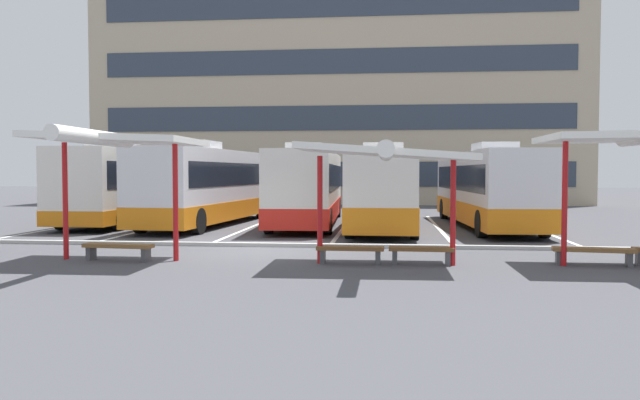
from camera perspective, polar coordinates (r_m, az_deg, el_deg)
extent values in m
plane|color=#47474C|center=(19.04, -5.47, -4.57)|extent=(160.00, 160.00, 0.00)
cube|color=tan|center=(51.82, 1.79, 8.79)|extent=(36.41, 12.06, 16.00)
cube|color=#2D3847|center=(45.47, 1.23, 2.34)|extent=(33.49, 0.08, 1.76)
cube|color=#2D3847|center=(45.63, 1.23, 7.37)|extent=(33.49, 0.08, 1.76)
cube|color=#2D3847|center=(46.14, 1.24, 12.32)|extent=(33.49, 0.08, 1.76)
cube|color=#2D3847|center=(46.99, 1.24, 17.14)|extent=(33.49, 0.08, 1.76)
cube|color=silver|center=(30.17, -17.04, 1.38)|extent=(2.68, 10.14, 3.05)
cube|color=orange|center=(30.22, -17.01, -0.95)|extent=(2.72, 10.18, 0.60)
cube|color=black|center=(30.17, -17.05, 2.18)|extent=(2.71, 9.33, 1.11)
cube|color=black|center=(34.84, -13.74, 2.16)|extent=(2.28, 0.10, 1.83)
cube|color=silver|center=(29.04, -18.08, 4.69)|extent=(1.57, 2.21, 0.36)
cylinder|color=black|center=(33.87, -16.53, -0.71)|extent=(0.31, 1.00, 1.00)
cylinder|color=black|center=(33.01, -12.70, -0.74)|extent=(0.31, 1.00, 1.00)
cylinder|color=black|center=(27.65, -22.14, -1.49)|extent=(0.31, 1.00, 1.00)
cylinder|color=black|center=(26.59, -17.61, -1.58)|extent=(0.31, 1.00, 1.00)
cube|color=silver|center=(28.64, -9.92, 1.36)|extent=(3.50, 11.87, 3.02)
cube|color=orange|center=(28.69, -9.90, -0.85)|extent=(3.54, 11.91, 0.80)
cube|color=black|center=(28.64, -9.93, 2.29)|extent=(3.45, 10.94, 0.99)
cube|color=black|center=(34.15, -6.47, 2.18)|extent=(2.22, 0.27, 1.81)
cube|color=silver|center=(27.30, -11.04, 4.85)|extent=(1.69, 2.32, 0.36)
cylinder|color=black|center=(33.08, -9.19, -0.71)|extent=(0.38, 1.02, 1.00)
cylinder|color=black|center=(32.36, -5.31, -0.76)|extent=(0.38, 1.02, 1.00)
cylinder|color=black|center=(25.27, -15.78, -1.76)|extent=(0.38, 1.02, 1.00)
cylinder|color=black|center=(24.33, -10.87, -1.88)|extent=(0.38, 1.02, 1.00)
cube|color=silver|center=(28.50, -1.04, 1.29)|extent=(2.90, 12.39, 2.92)
cube|color=red|center=(28.54, -1.04, -0.87)|extent=(2.94, 12.43, 0.77)
cube|color=black|center=(28.49, -1.04, 2.07)|extent=(2.89, 11.41, 1.05)
cube|color=black|center=(34.60, -0.17, 2.09)|extent=(2.16, 0.16, 1.75)
cube|color=silver|center=(26.98, -1.32, 4.71)|extent=(1.55, 2.25, 0.36)
cylinder|color=black|center=(33.19, -2.30, -0.67)|extent=(0.34, 1.01, 1.00)
cylinder|color=black|center=(33.02, 1.58, -0.68)|extent=(0.34, 1.01, 1.00)
cylinder|color=black|center=(24.17, -4.62, -1.87)|extent=(0.34, 1.01, 1.00)
cylinder|color=black|center=(23.94, 0.72, -1.90)|extent=(0.34, 1.01, 1.00)
cube|color=silver|center=(26.13, 5.83, 1.05)|extent=(2.73, 10.93, 2.81)
cube|color=orange|center=(26.17, 5.82, -1.04)|extent=(2.77, 10.97, 0.90)
cube|color=black|center=(26.12, 5.83, 1.93)|extent=(2.74, 10.06, 0.92)
cube|color=black|center=(31.53, 6.08, 1.92)|extent=(2.18, 0.13, 1.69)
cube|color=silver|center=(24.78, 5.77, 4.64)|extent=(1.54, 2.23, 0.36)
cylinder|color=black|center=(30.06, 3.84, -1.00)|extent=(0.32, 1.01, 1.00)
cylinder|color=black|center=(30.01, 8.18, -1.03)|extent=(0.32, 1.01, 1.00)
cylinder|color=black|center=(22.42, 2.65, -2.21)|extent=(0.32, 1.01, 1.00)
cylinder|color=black|center=(22.36, 8.49, -2.25)|extent=(0.32, 1.01, 1.00)
cube|color=silver|center=(28.10, 14.64, 1.16)|extent=(3.08, 12.55, 2.89)
cube|color=orange|center=(28.14, 14.62, -0.92)|extent=(3.13, 12.59, 0.84)
cube|color=black|center=(28.09, 14.65, 1.93)|extent=(3.06, 11.56, 1.03)
cube|color=black|center=(34.17, 12.53, 1.99)|extent=(2.13, 0.19, 1.73)
cube|color=silver|center=(26.59, 15.37, 4.58)|extent=(1.57, 2.27, 0.36)
cylinder|color=black|center=(32.50, 11.04, -0.78)|extent=(0.35, 1.01, 1.00)
cylinder|color=black|center=(32.89, 14.87, -0.78)|extent=(0.35, 1.01, 1.00)
cylinder|color=black|center=(23.42, 14.26, -2.08)|extent=(0.35, 1.01, 1.00)
cylinder|color=black|center=(23.95, 19.47, -2.05)|extent=(0.35, 1.01, 1.00)
cube|color=white|center=(30.37, -20.76, -2.06)|extent=(0.16, 14.00, 0.01)
cube|color=white|center=(28.82, -13.71, -2.21)|extent=(0.16, 14.00, 0.01)
cube|color=white|center=(27.74, -5.99, -2.34)|extent=(0.16, 14.00, 0.01)
cube|color=white|center=(27.20, 2.20, -2.42)|extent=(0.16, 14.00, 0.01)
cube|color=white|center=(27.23, 10.54, -2.46)|extent=(0.16, 14.00, 0.01)
cube|color=white|center=(27.82, 18.69, -2.44)|extent=(0.16, 14.00, 0.01)
cylinder|color=red|center=(18.38, -21.87, -0.08)|extent=(0.14, 0.14, 3.14)
cylinder|color=red|center=(17.17, -12.83, -0.13)|extent=(0.14, 0.14, 3.14)
cube|color=white|center=(17.72, -17.57, 5.23)|extent=(4.05, 3.14, 0.30)
cylinder|color=white|center=(16.43, -19.56, 5.32)|extent=(0.36, 4.05, 0.36)
cube|color=brown|center=(17.67, -17.64, -3.93)|extent=(1.93, 0.63, 0.10)
cube|color=#4C4C51|center=(18.11, -19.83, -4.52)|extent=(0.16, 0.35, 0.35)
cube|color=#4C4C51|center=(17.32, -15.34, -4.78)|extent=(0.16, 0.35, 0.35)
cylinder|color=red|center=(16.26, -0.01, -0.89)|extent=(0.14, 0.14, 2.76)
cylinder|color=red|center=(16.26, 11.84, -0.94)|extent=(0.14, 0.14, 2.76)
cube|color=white|center=(16.15, 5.94, 4.26)|extent=(4.36, 3.05, 0.46)
cylinder|color=white|center=(14.78, 5.93, 4.31)|extent=(0.36, 4.36, 0.36)
cube|color=brown|center=(16.32, 2.73, -4.34)|extent=(1.73, 0.47, 0.10)
cube|color=#4C4C51|center=(16.43, 0.25, -5.08)|extent=(0.13, 0.34, 0.35)
cube|color=#4C4C51|center=(16.30, 5.22, -5.15)|extent=(0.13, 0.34, 0.35)
cube|color=brown|center=(16.36, 9.06, -4.35)|extent=(1.64, 0.49, 0.10)
cube|color=#4C4C51|center=(16.39, 6.72, -5.11)|extent=(0.13, 0.34, 0.35)
cube|color=#4C4C51|center=(16.41, 11.38, -5.14)|extent=(0.13, 0.34, 0.35)
cylinder|color=red|center=(17.00, 21.08, -0.29)|extent=(0.14, 0.14, 3.13)
cube|color=white|center=(17.50, 26.38, 5.08)|extent=(4.28, 2.96, 0.20)
cube|color=brown|center=(17.38, 23.31, -4.12)|extent=(1.99, 0.69, 0.10)
cube|color=#4C4C51|center=(17.29, 20.58, -4.86)|extent=(0.17, 0.35, 0.35)
cube|color=#4C4C51|center=(17.57, 25.97, -4.84)|extent=(0.17, 0.35, 0.35)
cube|color=#4C4C51|center=(17.93, 26.68, -4.71)|extent=(0.17, 0.35, 0.35)
cube|color=#ADADA8|center=(20.09, -4.85, -4.02)|extent=(44.00, 0.24, 0.12)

